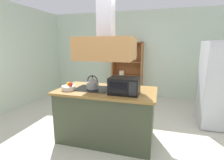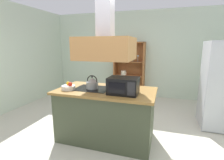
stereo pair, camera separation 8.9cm
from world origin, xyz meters
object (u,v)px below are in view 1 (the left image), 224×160
at_px(dish_cabinet, 127,73).
at_px(cutting_board, 122,86).
at_px(kettle, 93,83).
at_px(fruit_bowl, 69,87).
at_px(microwave, 124,86).

distance_m(dish_cabinet, cutting_board, 2.41).
xyz_separation_m(kettle, cutting_board, (0.47, 0.29, -0.09)).
bearing_deg(fruit_bowl, cutting_board, 29.75).
height_order(kettle, fruit_bowl, kettle).
xyz_separation_m(kettle, fruit_bowl, (-0.36, -0.19, -0.05)).
height_order(microwave, fruit_bowl, microwave).
relative_size(kettle, cutting_board, 0.69).
xyz_separation_m(kettle, microwave, (0.60, -0.15, 0.03)).
distance_m(kettle, microwave, 0.62).
bearing_deg(cutting_board, fruit_bowl, -150.25).
height_order(dish_cabinet, cutting_board, dish_cabinet).
bearing_deg(microwave, fruit_bowl, -177.88).
height_order(dish_cabinet, fruit_bowl, dish_cabinet).
xyz_separation_m(cutting_board, microwave, (0.13, -0.44, 0.12)).
bearing_deg(microwave, dish_cabinet, 99.93).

